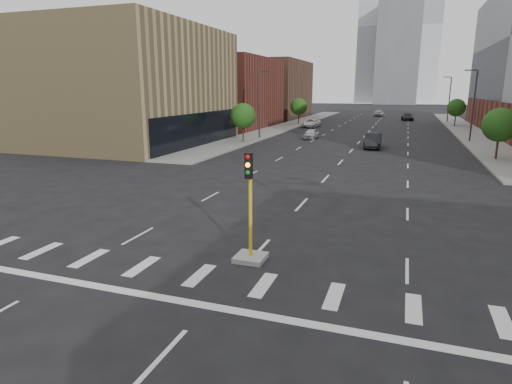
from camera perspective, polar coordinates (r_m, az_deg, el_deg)
The scene contains 21 objects.
sidewalk_left_far at distance 83.06m, azimuth 4.84°, elevation 8.96°, with size 5.00×92.00×0.15m, color gray.
sidewalk_right_far at distance 81.04m, azimuth 26.03°, elevation 7.53°, with size 5.00×92.00×0.15m, color gray.
building_left_mid at distance 56.79m, azimuth -16.87°, elevation 13.31°, with size 20.00×24.00×14.00m, color tan.
building_left_far_a at distance 79.40m, azimuth -5.58°, elevation 13.02°, with size 20.00×22.00×12.00m, color brown.
building_left_far_b at distance 103.61m, azimuth 0.57°, elevation 13.48°, with size 20.00×24.00×13.00m, color brown.
tower_left at distance 228.36m, azimuth 16.64°, elevation 20.20°, with size 22.00×22.00×70.00m, color #B2B7BC.
tower_right at distance 268.31m, azimuth 21.26°, elevation 19.87°, with size 20.00×20.00×80.00m, color #B2B7BC.
tower_mid at distance 206.84m, azimuth 18.41°, elevation 17.19°, with size 18.00×18.00×44.00m, color slate.
median_traffic_signal at distance 17.15m, azimuth -0.77°, elevation -6.08°, with size 1.20×1.20×4.40m.
streetlight_right_a at distance 61.74m, azimuth 26.97°, elevation 10.56°, with size 1.60×0.22×9.07m.
streetlight_right_b at distance 96.55m, azimuth 24.34°, elevation 11.41°, with size 1.60×0.22×9.07m.
streetlight_left at distance 59.33m, azimuth 0.54°, elevation 11.94°, with size 1.60×0.22×9.07m.
tree_left_near at distance 54.90m, azimuth -1.74°, elevation 10.11°, with size 3.20×3.20×4.85m.
tree_left_far at distance 83.58m, azimuth 5.73°, elevation 11.26°, with size 3.20×3.20×4.85m.
tree_right_near at distance 47.10m, azimuth 29.77°, elevation 7.76°, with size 3.20×3.20×4.85m.
tree_right_far at distance 86.69m, azimuth 25.16°, elevation 10.14°, with size 3.20×3.20×4.85m.
car_near_left at distance 59.75m, azimuth 7.33°, elevation 7.68°, with size 1.61×4.00×1.36m, color #BBBCC0.
car_mid_right at distance 51.81m, azimuth 15.31°, elevation 6.61°, with size 1.82×5.23×1.72m, color black.
car_far_left at distance 78.27m, azimuth 7.37°, elevation 9.11°, with size 2.47×5.36×1.49m, color white.
car_deep_right at distance 99.38m, azimuth 19.53°, elevation 9.40°, with size 2.13×5.24×1.52m, color black.
car_distant at distance 112.04m, azimuth 16.04°, elevation 10.08°, with size 1.99×4.96×1.69m, color #9F9EA3.
Camera 1 is at (5.51, -6.21, 6.75)m, focal length 30.00 mm.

